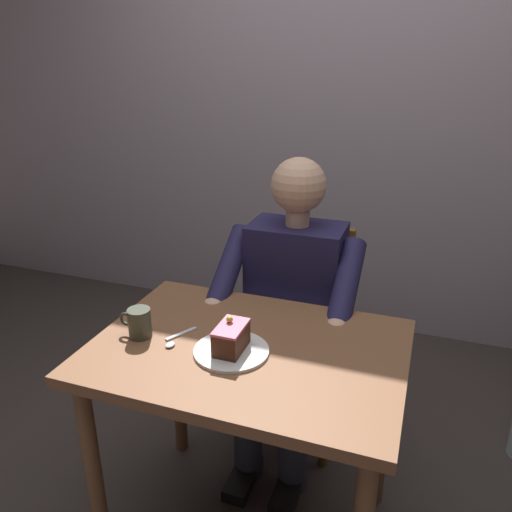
{
  "coord_description": "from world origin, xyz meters",
  "views": [
    {
      "loc": [
        -0.46,
        1.21,
        1.55
      ],
      "look_at": [
        0.01,
        -0.1,
        0.99
      ],
      "focal_mm": 35.44,
      "sensor_mm": 36.0,
      "label": 1
    }
  ],
  "objects": [
    {
      "name": "dining_table",
      "position": [
        0.0,
        0.0,
        0.63
      ],
      "size": [
        0.92,
        0.66,
        0.74
      ],
      "color": "brown",
      "rests_on": "ground"
    },
    {
      "name": "seated_person",
      "position": [
        0.0,
        -0.46,
        0.63
      ],
      "size": [
        0.53,
        0.58,
        1.21
      ],
      "color": "#211D45",
      "rests_on": "ground"
    },
    {
      "name": "chair",
      "position": [
        0.0,
        -0.63,
        0.49
      ],
      "size": [
        0.42,
        0.42,
        0.89
      ],
      "color": "brown",
      "rests_on": "ground"
    },
    {
      "name": "coffee_cup",
      "position": [
        0.33,
        0.06,
        0.79
      ],
      "size": [
        0.11,
        0.07,
        0.09
      ],
      "color": "#393C30",
      "rests_on": "dining_table"
    },
    {
      "name": "cake_slice",
      "position": [
        0.03,
        0.05,
        0.79
      ],
      "size": [
        0.08,
        0.12,
        0.1
      ],
      "color": "#432214",
      "rests_on": "dessert_plate"
    },
    {
      "name": "cafe_rear_panel",
      "position": [
        0.0,
        -1.64,
        1.5
      ],
      "size": [
        6.4,
        0.12,
        3.0
      ],
      "primitive_type": "cube",
      "color": "#A495A2",
      "rests_on": "ground"
    },
    {
      "name": "dessert_plate",
      "position": [
        0.03,
        0.05,
        0.75
      ],
      "size": [
        0.22,
        0.22,
        0.01
      ],
      "primitive_type": "cylinder",
      "color": "white",
      "rests_on": "dining_table"
    },
    {
      "name": "dessert_spoon",
      "position": [
        0.22,
        0.05,
        0.74
      ],
      "size": [
        0.06,
        0.14,
        0.01
      ],
      "color": "silver",
      "rests_on": "dining_table"
    }
  ]
}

